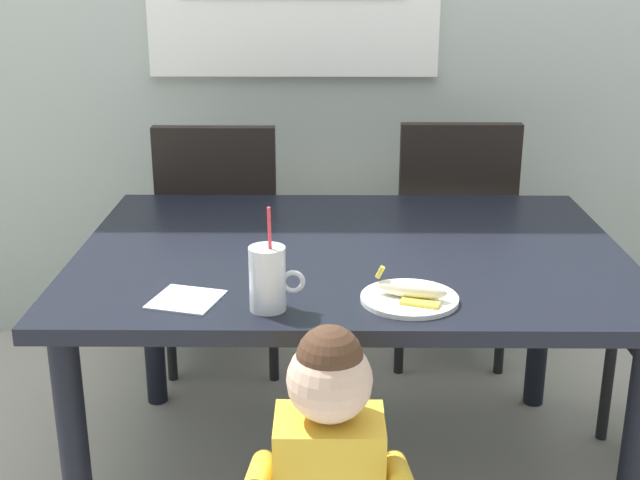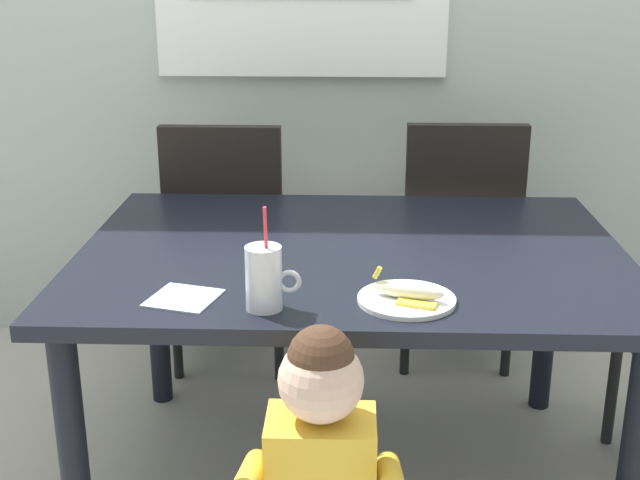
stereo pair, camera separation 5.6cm
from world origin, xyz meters
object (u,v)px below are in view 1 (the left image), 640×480
object	(u,v)px
dining_table	(351,277)
paper_napkin	(186,299)
dining_chair_left	(222,233)
dining_chair_right	(451,229)
milk_cup	(268,282)
peeled_banana	(412,290)
toddler_standing	(329,468)
snack_plate	(409,299)

from	to	relation	value
dining_table	paper_napkin	distance (m)	0.55
dining_chair_left	dining_chair_right	size ratio (longest dim) A/B	1.00
dining_chair_right	milk_cup	xyz separation A→B (m)	(-0.60, -1.21, 0.27)
peeled_banana	dining_chair_right	bearing A→B (deg)	77.18
dining_chair_right	milk_cup	distance (m)	1.38
paper_napkin	peeled_banana	bearing A→B (deg)	-0.93
toddler_standing	peeled_banana	distance (m)	0.47
dining_chair_left	toddler_standing	world-z (taller)	dining_chair_left
dining_chair_right	paper_napkin	world-z (taller)	dining_chair_right
dining_chair_left	toddler_standing	xyz separation A→B (m)	(0.39, -1.46, -0.02)
dining_chair_right	peeled_banana	size ratio (longest dim) A/B	5.48
dining_chair_left	snack_plate	size ratio (longest dim) A/B	4.17
toddler_standing	paper_napkin	size ratio (longest dim) A/B	5.59
dining_chair_right	toddler_standing	bearing A→B (deg)	73.23
dining_table	milk_cup	size ratio (longest dim) A/B	5.96
dining_table	milk_cup	bearing A→B (deg)	-115.18
paper_napkin	toddler_standing	bearing A→B (deg)	-46.90
toddler_standing	dining_chair_left	bearing A→B (deg)	105.02
dining_table	dining_chair_left	world-z (taller)	dining_chair_left
toddler_standing	dining_table	bearing A→B (deg)	85.26
dining_table	toddler_standing	world-z (taller)	toddler_standing
dining_chair_right	paper_napkin	distance (m)	1.42
dining_chair_right	peeled_banana	distance (m)	1.22
peeled_banana	paper_napkin	bearing A→B (deg)	179.07
snack_plate	peeled_banana	distance (m)	0.03
dining_chair_left	paper_napkin	size ratio (longest dim) A/B	6.40
dining_chair_right	toddler_standing	distance (m)	1.59
toddler_standing	paper_napkin	bearing A→B (deg)	133.10
dining_table	paper_napkin	size ratio (longest dim) A/B	9.99
toddler_standing	paper_napkin	world-z (taller)	toddler_standing
dining_chair_left	milk_cup	size ratio (longest dim) A/B	3.82
snack_plate	paper_napkin	size ratio (longest dim) A/B	1.53
peeled_banana	dining_table	bearing A→B (deg)	108.98
dining_chair_right	snack_plate	world-z (taller)	dining_chair_right
dining_chair_left	milk_cup	bearing A→B (deg)	102.39
peeled_banana	toddler_standing	bearing A→B (deg)	-118.70
dining_table	toddler_standing	xyz separation A→B (m)	(-0.06, -0.73, -0.13)
dining_table	dining_chair_right	bearing A→B (deg)	63.26
dining_table	dining_chair_left	xyz separation A→B (m)	(-0.45, 0.73, -0.11)
dining_chair_left	snack_plate	xyz separation A→B (m)	(0.58, -1.10, 0.21)
dining_chair_right	paper_napkin	size ratio (longest dim) A/B	6.40
snack_plate	dining_chair_right	bearing A→B (deg)	76.91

